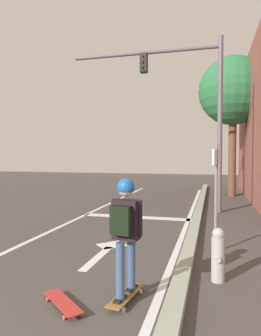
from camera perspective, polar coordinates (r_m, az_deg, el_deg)
lane_line_center at (r=8.39m, az=-13.44°, el=-10.76°), size 0.12×20.00×0.01m
lane_line_curbside at (r=7.46m, az=9.48°, el=-12.40°), size 0.12×20.00×0.01m
stop_bar at (r=9.56m, az=1.29°, el=-9.07°), size 3.38×0.40×0.01m
lane_arrow_stem at (r=5.97m, az=-6.17°, el=-16.17°), size 0.16×1.40×0.01m
lane_arrow_head at (r=6.73m, az=-3.48°, el=-14.00°), size 0.71×0.71×0.01m
curb_strip at (r=7.42m, az=11.45°, el=-11.95°), size 0.24×24.00×0.14m
skateboard at (r=4.35m, az=-0.84°, el=-22.50°), size 0.32×0.82×0.08m
skater at (r=4.02m, az=-0.96°, el=-10.15°), size 0.42×0.59×1.52m
spare_skateboard at (r=4.27m, az=-12.40°, el=-23.13°), size 0.74×0.66×0.08m
traffic_signal_mast at (r=10.85m, az=10.09°, el=13.35°), size 5.22×0.34×5.80m
street_sign_post at (r=6.19m, az=15.56°, el=-2.44°), size 0.16×0.43×2.12m
fire_hydrant at (r=4.98m, az=15.89°, el=-15.19°), size 0.20×0.30×0.81m
roadside_tree at (r=15.31m, az=18.45°, el=13.25°), size 3.13×3.13×6.43m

